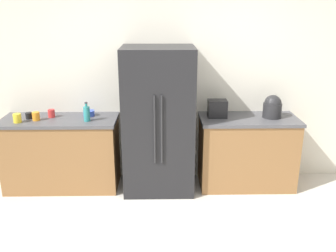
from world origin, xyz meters
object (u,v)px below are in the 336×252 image
at_px(rice_cooker, 272,107).
at_px(toaster, 217,109).
at_px(cup_b, 17,118).
at_px(cup_a, 29,116).
at_px(bottle_a, 87,113).
at_px(cup_c, 36,116).
at_px(bowl_a, 89,113).
at_px(refrigerator, 159,121).
at_px(cup_d, 51,113).

bearing_deg(rice_cooker, toaster, 177.61).
bearing_deg(cup_b, cup_a, 61.37).
xyz_separation_m(bottle_a, cup_a, (-0.74, 0.11, -0.06)).
xyz_separation_m(cup_c, bowl_a, (0.61, 0.18, -0.02)).
height_order(refrigerator, cup_b, refrigerator).
xyz_separation_m(cup_b, bowl_a, (0.80, 0.26, -0.02)).
height_order(cup_b, bowl_a, cup_b).
relative_size(cup_c, bowl_a, 0.73).
distance_m(refrigerator, rice_cooker, 1.42).
height_order(cup_c, bowl_a, cup_c).
bearing_deg(rice_cooker, cup_b, -177.15).
xyz_separation_m(bottle_a, bowl_a, (-0.02, 0.22, -0.06)).
xyz_separation_m(toaster, cup_c, (-2.22, -0.10, -0.06)).
height_order(cup_b, cup_d, cup_b).
bearing_deg(refrigerator, bottle_a, -177.02).
bearing_deg(rice_cooker, refrigerator, -177.38).
distance_m(cup_a, cup_b, 0.18).
xyz_separation_m(refrigerator, rice_cooker, (1.41, 0.06, 0.15)).
bearing_deg(bowl_a, cup_d, -173.63).
bearing_deg(bottle_a, rice_cooker, 2.76).
relative_size(toaster, cup_c, 2.25).
xyz_separation_m(cup_d, bowl_a, (0.46, 0.05, -0.01)).
xyz_separation_m(refrigerator, toaster, (0.73, 0.09, 0.13)).
distance_m(refrigerator, bowl_a, 0.90).
distance_m(cup_b, cup_c, 0.21).
distance_m(refrigerator, cup_a, 1.60).
relative_size(rice_cooker, bottle_a, 1.21).
relative_size(toaster, rice_cooker, 0.82).
bearing_deg(cup_a, cup_b, -118.63).
relative_size(cup_b, bowl_a, 0.77).
height_order(refrigerator, rice_cooker, refrigerator).
bearing_deg(toaster, cup_a, -179.32).
distance_m(cup_b, cup_d, 0.41).
bearing_deg(toaster, bottle_a, -175.06).
bearing_deg(refrigerator, cup_a, 177.66).
xyz_separation_m(cup_a, cup_c, (0.11, -0.07, 0.01)).
relative_size(toaster, cup_d, 2.35).
bearing_deg(toaster, rice_cooker, -2.39).
height_order(cup_a, cup_d, cup_d).
bearing_deg(rice_cooker, cup_c, -178.60).
height_order(bottle_a, cup_c, bottle_a).
relative_size(toaster, bottle_a, 0.99).
relative_size(cup_a, bowl_a, 0.58).
height_order(rice_cooker, cup_c, rice_cooker).
bearing_deg(bottle_a, refrigerator, 2.98).
distance_m(bottle_a, cup_b, 0.82).
distance_m(refrigerator, cup_c, 1.49).
relative_size(cup_a, cup_b, 0.75).
bearing_deg(refrigerator, cup_c, -179.77).
bearing_deg(toaster, cup_c, -177.45).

